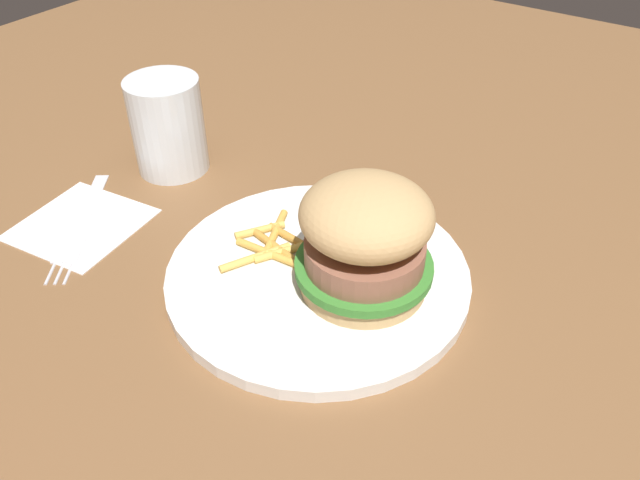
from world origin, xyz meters
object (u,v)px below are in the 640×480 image
fork (80,223)px  drink_glass (169,131)px  sandwich (365,238)px  fries_pile (278,246)px  plate (320,272)px  napkin (81,224)px

fork → drink_glass: 0.14m
sandwich → drink_glass: 0.28m
fries_pile → fork: (-0.19, -0.07, -0.01)m
plate → napkin: (-0.24, -0.07, -0.01)m
napkin → fork: fork is taller
plate → fries_pile: (-0.05, -0.00, 0.01)m
fork → sandwich: bearing=14.7°
sandwich → fork: sandwich is taller
drink_glass → sandwich: bearing=-11.7°
fries_pile → fork: fries_pile is taller
napkin → fork: bearing=-53.8°
napkin → drink_glass: (-0.00, 0.13, 0.04)m
sandwich → napkin: bearing=-165.6°
fork → plate: bearing=16.6°
sandwich → fries_pile: bearing=-178.1°
plate → sandwich: bearing=3.2°
napkin → drink_glass: bearing=90.3°
sandwich → napkin: sandwich is taller
plate → sandwich: size_ratio=2.30×
plate → sandwich: 0.07m
sandwich → fries_pile: sandwich is taller
sandwich → plate: bearing=-176.8°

